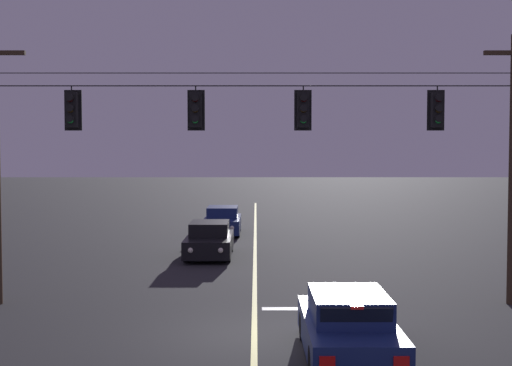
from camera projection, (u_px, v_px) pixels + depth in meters
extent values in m
plane|color=#28282B|center=(256.00, 336.00, 15.92)|extent=(180.00, 180.00, 0.00)
cube|color=#D1C64C|center=(256.00, 267.00, 25.22)|extent=(0.14, 60.00, 0.01)
cube|color=silver|center=(326.00, 309.00, 18.62)|extent=(3.40, 0.36, 0.01)
cylinder|color=black|center=(256.00, 86.00, 18.93)|extent=(14.37, 0.03, 0.03)
cylinder|color=black|center=(256.00, 73.00, 18.91)|extent=(14.37, 0.02, 0.02)
cylinder|color=black|center=(73.00, 89.00, 18.94)|extent=(0.04, 0.04, 0.18)
cube|color=black|center=(73.00, 110.00, 18.97)|extent=(0.32, 0.26, 0.96)
cube|color=black|center=(75.00, 110.00, 19.11)|extent=(0.48, 0.03, 1.12)
sphere|color=#380A0A|center=(72.00, 99.00, 18.80)|extent=(0.17, 0.17, 0.17)
cylinder|color=black|center=(71.00, 97.00, 18.75)|extent=(0.20, 0.10, 0.20)
sphere|color=#3D280A|center=(72.00, 110.00, 18.81)|extent=(0.17, 0.17, 0.17)
cylinder|color=black|center=(71.00, 108.00, 18.77)|extent=(0.20, 0.10, 0.20)
sphere|color=#1ED83F|center=(72.00, 120.00, 18.82)|extent=(0.17, 0.17, 0.17)
cylinder|color=black|center=(71.00, 119.00, 18.78)|extent=(0.20, 0.10, 0.20)
cylinder|color=black|center=(197.00, 89.00, 18.94)|extent=(0.04, 0.04, 0.18)
cube|color=black|center=(197.00, 110.00, 18.96)|extent=(0.32, 0.26, 0.96)
cube|color=black|center=(198.00, 110.00, 19.11)|extent=(0.48, 0.03, 1.12)
sphere|color=#380A0A|center=(197.00, 99.00, 18.79)|extent=(0.17, 0.17, 0.17)
cylinder|color=black|center=(196.00, 97.00, 18.75)|extent=(0.20, 0.10, 0.20)
sphere|color=#3D280A|center=(197.00, 110.00, 18.80)|extent=(0.17, 0.17, 0.17)
cylinder|color=black|center=(196.00, 108.00, 18.76)|extent=(0.20, 0.10, 0.20)
sphere|color=#1ED83F|center=(197.00, 120.00, 18.82)|extent=(0.17, 0.17, 0.17)
cylinder|color=black|center=(197.00, 119.00, 18.78)|extent=(0.20, 0.10, 0.20)
cylinder|color=black|center=(305.00, 89.00, 18.93)|extent=(0.04, 0.04, 0.18)
cube|color=black|center=(305.00, 110.00, 18.96)|extent=(0.32, 0.26, 0.96)
cube|color=black|center=(304.00, 110.00, 19.10)|extent=(0.48, 0.03, 1.12)
sphere|color=#380A0A|center=(305.00, 99.00, 18.78)|extent=(0.17, 0.17, 0.17)
cylinder|color=black|center=(305.00, 97.00, 18.74)|extent=(0.20, 0.10, 0.20)
sphere|color=#3D280A|center=(305.00, 110.00, 18.80)|extent=(0.17, 0.17, 0.17)
cylinder|color=black|center=(305.00, 108.00, 18.76)|extent=(0.20, 0.10, 0.20)
sphere|color=#1ED83F|center=(305.00, 120.00, 18.81)|extent=(0.17, 0.17, 0.17)
cylinder|color=black|center=(305.00, 119.00, 18.77)|extent=(0.20, 0.10, 0.20)
cylinder|color=black|center=(439.00, 89.00, 18.92)|extent=(0.04, 0.04, 0.18)
cube|color=black|center=(439.00, 110.00, 18.95)|extent=(0.32, 0.26, 0.96)
cube|color=black|center=(437.00, 110.00, 19.09)|extent=(0.48, 0.03, 1.12)
sphere|color=#380A0A|center=(440.00, 99.00, 18.78)|extent=(0.17, 0.17, 0.17)
cylinder|color=black|center=(441.00, 97.00, 18.73)|extent=(0.20, 0.10, 0.20)
sphere|color=#3D280A|center=(440.00, 110.00, 18.79)|extent=(0.17, 0.17, 0.17)
cylinder|color=black|center=(441.00, 108.00, 18.75)|extent=(0.20, 0.10, 0.20)
sphere|color=#1ED83F|center=(440.00, 120.00, 18.80)|extent=(0.17, 0.17, 0.17)
cylinder|color=black|center=(440.00, 119.00, 18.76)|extent=(0.20, 0.10, 0.20)
cube|color=navy|center=(349.00, 334.00, 14.20)|extent=(1.80, 4.30, 0.68)
cube|color=navy|center=(350.00, 306.00, 14.05)|extent=(1.51, 2.15, 0.54)
cube|color=black|center=(344.00, 296.00, 14.99)|extent=(1.40, 0.21, 0.48)
cube|color=black|center=(358.00, 319.00, 12.99)|extent=(1.37, 0.18, 0.46)
cylinder|color=black|center=(306.00, 326.00, 15.54)|extent=(0.22, 0.64, 0.64)
cylinder|color=black|center=(376.00, 326.00, 15.54)|extent=(0.22, 0.64, 0.64)
cylinder|color=black|center=(316.00, 363.00, 12.88)|extent=(0.22, 0.64, 0.64)
cylinder|color=black|center=(401.00, 363.00, 12.88)|extent=(0.22, 0.64, 0.64)
cube|color=red|center=(329.00, 361.00, 12.04)|extent=(0.28, 0.03, 0.18)
cube|color=red|center=(403.00, 361.00, 12.03)|extent=(0.28, 0.03, 0.18)
cube|color=red|center=(359.00, 308.00, 12.87)|extent=(0.24, 0.04, 0.06)
cube|color=black|center=(211.00, 244.00, 27.67)|extent=(1.80, 4.30, 0.68)
cube|color=black|center=(211.00, 228.00, 27.76)|extent=(1.51, 2.15, 0.54)
cube|color=black|center=(209.00, 231.00, 26.83)|extent=(1.40, 0.21, 0.48)
cube|color=black|center=(213.00, 226.00, 28.82)|extent=(1.37, 0.18, 0.46)
cylinder|color=black|center=(229.00, 254.00, 26.35)|extent=(0.22, 0.64, 0.64)
cylinder|color=black|center=(188.00, 254.00, 26.35)|extent=(0.22, 0.64, 0.64)
cylinder|color=black|center=(232.00, 244.00, 29.01)|extent=(0.22, 0.64, 0.64)
cylinder|color=black|center=(194.00, 244.00, 29.01)|extent=(0.22, 0.64, 0.64)
sphere|color=white|center=(222.00, 250.00, 25.50)|extent=(0.20, 0.20, 0.20)
sphere|color=white|center=(192.00, 250.00, 25.50)|extent=(0.20, 0.20, 0.20)
cube|color=navy|center=(224.00, 224.00, 35.01)|extent=(1.80, 4.30, 0.68)
cube|color=navy|center=(224.00, 212.00, 35.10)|extent=(1.51, 2.15, 0.54)
cube|color=black|center=(223.00, 214.00, 34.16)|extent=(1.40, 0.21, 0.48)
cube|color=black|center=(225.00, 210.00, 36.16)|extent=(1.37, 0.18, 0.46)
cylinder|color=black|center=(239.00, 231.00, 33.68)|extent=(0.22, 0.64, 0.64)
cylinder|color=black|center=(206.00, 231.00, 33.69)|extent=(0.22, 0.64, 0.64)
cylinder|color=black|center=(240.00, 225.00, 36.35)|extent=(0.22, 0.64, 0.64)
cylinder|color=black|center=(210.00, 225.00, 36.35)|extent=(0.22, 0.64, 0.64)
sphere|color=white|center=(233.00, 228.00, 32.84)|extent=(0.20, 0.20, 0.20)
sphere|color=white|center=(210.00, 228.00, 32.84)|extent=(0.20, 0.20, 0.20)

